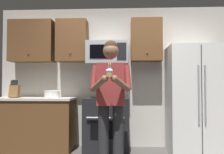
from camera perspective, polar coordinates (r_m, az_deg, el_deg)
wall_back at (r=4.62m, az=0.99°, el=0.04°), size 4.40×0.10×2.60m
oven_range at (r=4.28m, az=-1.23°, el=-11.05°), size 0.76×0.70×0.93m
microwave at (r=4.39m, az=-1.10°, el=5.66°), size 0.74×0.41×0.40m
refrigerator at (r=4.35m, az=18.92°, el=-4.98°), size 0.90×0.75×1.80m
cabinet_row_upper at (r=4.55m, az=-8.37°, el=8.33°), size 2.78×0.36×0.76m
counter_left at (r=4.58m, az=-17.93°, el=-10.35°), size 1.44×0.66×0.92m
knife_block at (r=4.61m, az=-21.90°, el=-3.07°), size 0.16×0.15×0.32m
bowl_large_white at (r=4.39m, az=-13.92°, el=-3.89°), size 0.27×0.27×0.12m
person at (r=3.34m, az=-0.28°, el=-4.37°), size 0.60×0.48×1.76m
cupcake at (r=3.01m, az=-0.62°, el=1.05°), size 0.09×0.09×0.17m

